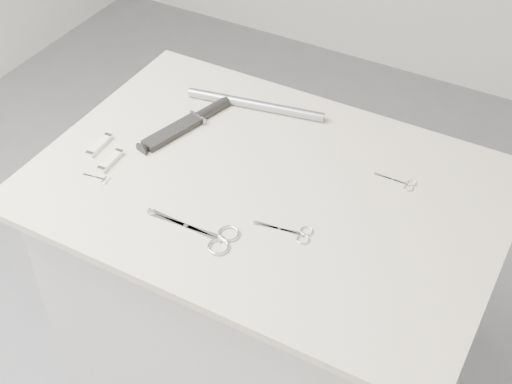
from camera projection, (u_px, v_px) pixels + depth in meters
The scene contains 10 objects.
plinth at pixel (266, 320), 1.84m from camera, with size 0.90×0.60×0.90m, color #BCBCB9.
display_board at pixel (268, 188), 1.53m from camera, with size 1.00×0.70×0.02m, color beige.
large_shears at pixel (210, 235), 1.41m from camera, with size 0.20×0.09×0.01m.
embroidery_scissors_a at pixel (294, 233), 1.41m from camera, with size 0.12×0.05×0.00m.
embroidery_scissors_b at pixel (401, 183), 1.52m from camera, with size 0.09×0.04×0.00m.
tiny_scissors at pixel (100, 178), 1.53m from camera, with size 0.06×0.03×0.00m.
sheathed_knife at pixel (191, 121), 1.67m from camera, with size 0.11×0.25×0.03m.
pocket_knife_a at pixel (99, 145), 1.61m from camera, with size 0.02×0.08×0.01m.
pocket_knife_b at pixel (111, 161), 1.57m from camera, with size 0.02×0.08×0.01m.
metal_rail at pixel (255, 105), 1.72m from camera, with size 0.02×0.02×0.34m, color gray.
Camera 1 is at (0.53, -1.01, 1.93)m, focal length 50.00 mm.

